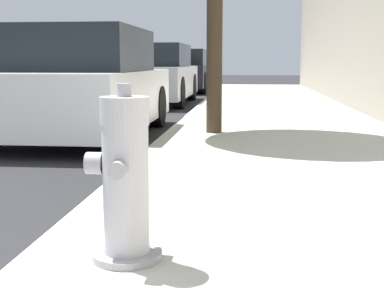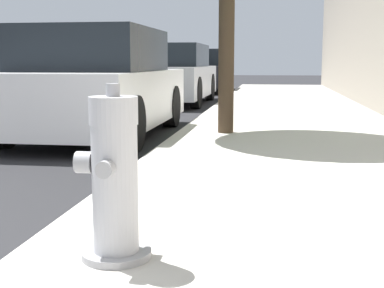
{
  "view_description": "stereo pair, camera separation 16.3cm",
  "coord_description": "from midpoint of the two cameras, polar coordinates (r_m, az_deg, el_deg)",
  "views": [
    {
      "loc": [
        2.82,
        -2.09,
        1.05
      ],
      "look_at": [
        2.44,
        1.5,
        0.49
      ],
      "focal_mm": 50.0,
      "sensor_mm": 36.0,
      "label": 1
    },
    {
      "loc": [
        2.98,
        -2.07,
        1.05
      ],
      "look_at": [
        2.44,
        1.5,
        0.49
      ],
      "focal_mm": 50.0,
      "sensor_mm": 36.0,
      "label": 2
    }
  ],
  "objects": [
    {
      "name": "fire_hydrant",
      "position": [
        2.52,
        -6.46,
        -3.94
      ],
      "size": [
        0.35,
        0.34,
        0.83
      ],
      "color": "#97979C",
      "rests_on": "sidewalk_slab"
    },
    {
      "name": "parked_car_near",
      "position": [
        7.58,
        -9.51,
        6.18
      ],
      "size": [
        1.81,
        3.97,
        1.49
      ],
      "color": "silver",
      "rests_on": "ground_plane"
    },
    {
      "name": "parked_car_far",
      "position": [
        18.81,
        1.38,
        7.76
      ],
      "size": [
        1.81,
        4.37,
        1.46
      ],
      "color": "black",
      "rests_on": "ground_plane"
    },
    {
      "name": "parked_car_mid",
      "position": [
        13.37,
        -1.84,
        7.36
      ],
      "size": [
        1.79,
        4.28,
        1.46
      ],
      "color": "#B7B7BC",
      "rests_on": "ground_plane"
    }
  ]
}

